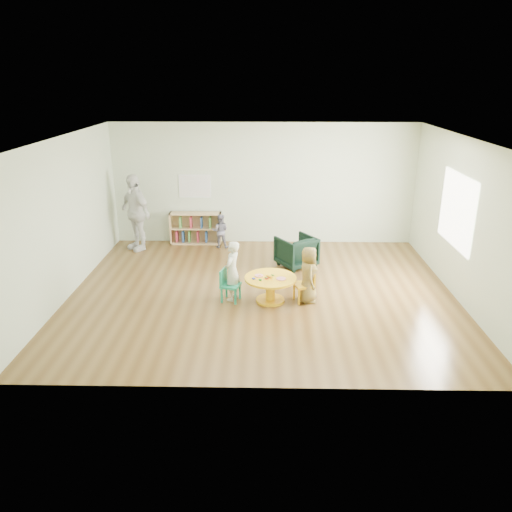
{
  "coord_description": "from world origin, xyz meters",
  "views": [
    {
      "loc": [
        0.07,
        -8.44,
        3.79
      ],
      "look_at": [
        -0.1,
        -0.3,
        0.82
      ],
      "focal_mm": 35.0,
      "sensor_mm": 36.0,
      "label": 1
    }
  ],
  "objects_px": {
    "activity_table": "(270,285)",
    "child_right": "(308,275)",
    "bookshelf": "(195,228)",
    "armchair": "(296,251)",
    "toddler": "(220,231)",
    "kid_chair_right": "(306,284)",
    "kid_chair_left": "(228,284)",
    "child_left": "(232,271)",
    "adult_caretaker": "(135,212)"
  },
  "relations": [
    {
      "from": "kid_chair_right",
      "to": "adult_caretaker",
      "type": "relative_size",
      "value": 0.35
    },
    {
      "from": "child_right",
      "to": "kid_chair_right",
      "type": "bearing_deg",
      "value": 37.45
    },
    {
      "from": "child_left",
      "to": "adult_caretaker",
      "type": "relative_size",
      "value": 0.62
    },
    {
      "from": "bookshelf",
      "to": "child_right",
      "type": "relative_size",
      "value": 1.18
    },
    {
      "from": "kid_chair_left",
      "to": "armchair",
      "type": "bearing_deg",
      "value": 158.39
    },
    {
      "from": "kid_chair_right",
      "to": "adult_caretaker",
      "type": "distance_m",
      "value": 4.6
    },
    {
      "from": "activity_table",
      "to": "child_right",
      "type": "height_order",
      "value": "child_right"
    },
    {
      "from": "activity_table",
      "to": "kid_chair_left",
      "type": "xyz_separation_m",
      "value": [
        -0.74,
        0.01,
        0.0
      ]
    },
    {
      "from": "kid_chair_right",
      "to": "child_left",
      "type": "relative_size",
      "value": 0.56
    },
    {
      "from": "toddler",
      "to": "adult_caretaker",
      "type": "distance_m",
      "value": 1.96
    },
    {
      "from": "kid_chair_left",
      "to": "child_left",
      "type": "relative_size",
      "value": 0.54
    },
    {
      "from": "activity_table",
      "to": "kid_chair_left",
      "type": "relative_size",
      "value": 1.55
    },
    {
      "from": "armchair",
      "to": "adult_caretaker",
      "type": "height_order",
      "value": "adult_caretaker"
    },
    {
      "from": "bookshelf",
      "to": "armchair",
      "type": "distance_m",
      "value": 2.75
    },
    {
      "from": "bookshelf",
      "to": "armchair",
      "type": "height_order",
      "value": "bookshelf"
    },
    {
      "from": "child_right",
      "to": "toddler",
      "type": "bearing_deg",
      "value": 28.06
    },
    {
      "from": "toddler",
      "to": "kid_chair_right",
      "type": "bearing_deg",
      "value": 124.89
    },
    {
      "from": "activity_table",
      "to": "toddler",
      "type": "height_order",
      "value": "toddler"
    },
    {
      "from": "child_left",
      "to": "toddler",
      "type": "height_order",
      "value": "child_left"
    },
    {
      "from": "armchair",
      "to": "adult_caretaker",
      "type": "bearing_deg",
      "value": -48.96
    },
    {
      "from": "bookshelf",
      "to": "toddler",
      "type": "height_order",
      "value": "toddler"
    },
    {
      "from": "armchair",
      "to": "child_right",
      "type": "xyz_separation_m",
      "value": [
        0.11,
        -1.73,
        0.18
      ]
    },
    {
      "from": "kid_chair_left",
      "to": "toddler",
      "type": "distance_m",
      "value": 2.93
    },
    {
      "from": "kid_chair_right",
      "to": "adult_caretaker",
      "type": "bearing_deg",
      "value": 36.77
    },
    {
      "from": "armchair",
      "to": "toddler",
      "type": "distance_m",
      "value": 2.06
    },
    {
      "from": "toddler",
      "to": "child_right",
      "type": "bearing_deg",
      "value": 125.03
    },
    {
      "from": "kid_chair_left",
      "to": "toddler",
      "type": "relative_size",
      "value": 0.74
    },
    {
      "from": "kid_chair_right",
      "to": "toddler",
      "type": "xyz_separation_m",
      "value": [
        -1.77,
        2.87,
        0.07
      ]
    },
    {
      "from": "bookshelf",
      "to": "armchair",
      "type": "relative_size",
      "value": 1.68
    },
    {
      "from": "kid_chair_left",
      "to": "armchair",
      "type": "xyz_separation_m",
      "value": [
        1.29,
        1.73,
        0.01
      ]
    },
    {
      "from": "armchair",
      "to": "adult_caretaker",
      "type": "xyz_separation_m",
      "value": [
        -3.59,
        1.03,
        0.54
      ]
    },
    {
      "from": "child_right",
      "to": "adult_caretaker",
      "type": "distance_m",
      "value": 4.63
    },
    {
      "from": "bookshelf",
      "to": "toddler",
      "type": "relative_size",
      "value": 1.51
    },
    {
      "from": "activity_table",
      "to": "bookshelf",
      "type": "bearing_deg",
      "value": 118.61
    },
    {
      "from": "activity_table",
      "to": "bookshelf",
      "type": "distance_m",
      "value": 3.68
    },
    {
      "from": "activity_table",
      "to": "armchair",
      "type": "distance_m",
      "value": 1.83
    },
    {
      "from": "child_left",
      "to": "toddler",
      "type": "xyz_separation_m",
      "value": [
        -0.47,
        2.84,
        -0.15
      ]
    },
    {
      "from": "bookshelf",
      "to": "adult_caretaker",
      "type": "relative_size",
      "value": 0.69
    },
    {
      "from": "bookshelf",
      "to": "child_left",
      "type": "distance_m",
      "value": 3.35
    },
    {
      "from": "activity_table",
      "to": "child_left",
      "type": "bearing_deg",
      "value": 173.8
    },
    {
      "from": "activity_table",
      "to": "child_right",
      "type": "relative_size",
      "value": 0.9
    },
    {
      "from": "kid_chair_right",
      "to": "armchair",
      "type": "relative_size",
      "value": 0.84
    },
    {
      "from": "bookshelf",
      "to": "child_left",
      "type": "relative_size",
      "value": 1.11
    },
    {
      "from": "child_left",
      "to": "activity_table",
      "type": "bearing_deg",
      "value": 103.76
    },
    {
      "from": "kid_chair_left",
      "to": "child_right",
      "type": "xyz_separation_m",
      "value": [
        1.41,
        -0.01,
        0.19
      ]
    },
    {
      "from": "kid_chair_left",
      "to": "armchair",
      "type": "height_order",
      "value": "armchair"
    },
    {
      "from": "armchair",
      "to": "kid_chair_right",
      "type": "bearing_deg",
      "value": 59.73
    },
    {
      "from": "kid_chair_left",
      "to": "toddler",
      "type": "height_order",
      "value": "toddler"
    },
    {
      "from": "bookshelf",
      "to": "toddler",
      "type": "bearing_deg",
      "value": -26.95
    },
    {
      "from": "kid_chair_left",
      "to": "kid_chair_right",
      "type": "bearing_deg",
      "value": 106.53
    }
  ]
}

